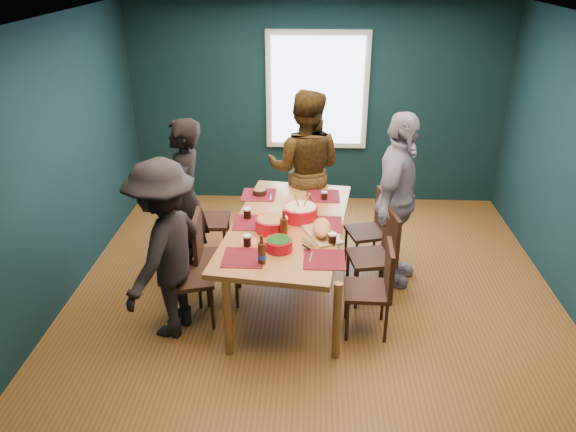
% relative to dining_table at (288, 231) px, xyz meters
% --- Properties ---
extents(room, '(5.01, 5.01, 2.71)m').
position_rel_dining_table_xyz_m(room, '(0.27, 0.27, 0.64)').
color(room, brown).
rests_on(room, ground).
extents(dining_table, '(1.33, 2.25, 0.81)m').
position_rel_dining_table_xyz_m(dining_table, '(0.00, 0.00, 0.00)').
color(dining_table, '#AB7533').
rests_on(dining_table, floor).
extents(chair_left_far, '(0.47, 0.47, 1.00)m').
position_rel_dining_table_xyz_m(chair_left_far, '(-1.02, 0.69, -0.15)').
color(chair_left_far, '#331911').
rests_on(chair_left_far, floor).
extents(chair_left_mid, '(0.45, 0.45, 0.94)m').
position_rel_dining_table_xyz_m(chair_left_mid, '(-0.77, -0.11, -0.18)').
color(chair_left_mid, '#331911').
rests_on(chair_left_mid, floor).
extents(chair_left_near, '(0.54, 0.54, 0.97)m').
position_rel_dining_table_xyz_m(chair_left_near, '(-0.99, -0.54, -0.17)').
color(chair_left_near, '#331911').
rests_on(chair_left_near, floor).
extents(chair_right_far, '(0.50, 0.50, 0.89)m').
position_rel_dining_table_xyz_m(chair_right_far, '(0.92, 0.62, -0.22)').
color(chair_right_far, '#331911').
rests_on(chair_right_far, floor).
extents(chair_right_mid, '(0.50, 0.50, 0.94)m').
position_rel_dining_table_xyz_m(chair_right_mid, '(0.92, -0.00, -0.18)').
color(chair_right_mid, '#331911').
rests_on(chair_right_mid, floor).
extents(chair_right_near, '(0.41, 0.41, 0.89)m').
position_rel_dining_table_xyz_m(chair_right_near, '(0.84, -0.58, -0.21)').
color(chair_right_near, '#331911').
rests_on(chair_right_near, floor).
extents(person_far_left, '(0.43, 0.65, 1.76)m').
position_rel_dining_table_xyz_m(person_far_left, '(-1.08, 0.33, 0.15)').
color(person_far_left, black).
rests_on(person_far_left, floor).
extents(person_back, '(1.00, 0.83, 1.86)m').
position_rel_dining_table_xyz_m(person_back, '(0.14, 1.18, 0.20)').
color(person_back, black).
rests_on(person_back, floor).
extents(person_right, '(0.81, 1.17, 1.84)m').
position_rel_dining_table_xyz_m(person_right, '(1.09, 0.35, 0.19)').
color(person_right, white).
rests_on(person_right, floor).
extents(person_near_left, '(0.92, 1.22, 1.68)m').
position_rel_dining_table_xyz_m(person_near_left, '(-1.05, -0.64, 0.11)').
color(person_near_left, black).
rests_on(person_near_left, floor).
extents(bowl_salad, '(0.31, 0.31, 0.13)m').
position_rel_dining_table_xyz_m(bowl_salad, '(-0.14, -0.16, 0.15)').
color(bowl_salad, red).
rests_on(bowl_salad, dining_table).
extents(bowl_dumpling, '(0.34, 0.34, 0.32)m').
position_rel_dining_table_xyz_m(bowl_dumpling, '(0.12, 0.11, 0.15)').
color(bowl_dumpling, red).
rests_on(bowl_dumpling, dining_table).
extents(bowl_herbs, '(0.24, 0.24, 0.11)m').
position_rel_dining_table_xyz_m(bowl_herbs, '(-0.05, -0.53, 0.13)').
color(bowl_herbs, red).
rests_on(bowl_herbs, dining_table).
extents(cutting_board, '(0.41, 0.62, 0.13)m').
position_rel_dining_table_xyz_m(cutting_board, '(0.33, -0.23, 0.14)').
color(cutting_board, tan).
rests_on(cutting_board, dining_table).
extents(small_bowl, '(0.15, 0.15, 0.06)m').
position_rel_dining_table_xyz_m(small_bowl, '(-0.34, 0.71, 0.11)').
color(small_bowl, black).
rests_on(small_bowl, dining_table).
extents(beer_bottle_a, '(0.07, 0.07, 0.26)m').
position_rel_dining_table_xyz_m(beer_bottle_a, '(-0.18, -0.77, 0.17)').
color(beer_bottle_a, '#42210B').
rests_on(beer_bottle_a, dining_table).
extents(beer_bottle_b, '(0.07, 0.07, 0.28)m').
position_rel_dining_table_xyz_m(beer_bottle_b, '(-0.02, -0.30, 0.18)').
color(beer_bottle_b, '#42210B').
rests_on(beer_bottle_b, dining_table).
extents(cola_glass_a, '(0.08, 0.08, 0.11)m').
position_rel_dining_table_xyz_m(cola_glass_a, '(-0.34, -0.47, 0.13)').
color(cola_glass_a, black).
rests_on(cola_glass_a, dining_table).
extents(cola_glass_b, '(0.08, 0.08, 0.11)m').
position_rel_dining_table_xyz_m(cola_glass_b, '(0.43, -0.41, 0.14)').
color(cola_glass_b, black).
rests_on(cola_glass_b, dining_table).
extents(cola_glass_c, '(0.07, 0.07, 0.09)m').
position_rel_dining_table_xyz_m(cola_glass_c, '(0.36, 0.61, 0.13)').
color(cola_glass_c, black).
rests_on(cola_glass_c, dining_table).
extents(cola_glass_d, '(0.08, 0.08, 0.11)m').
position_rel_dining_table_xyz_m(cola_glass_d, '(-0.41, 0.10, 0.14)').
color(cola_glass_d, black).
rests_on(cola_glass_d, dining_table).
extents(napkin_a, '(0.18, 0.18, 0.00)m').
position_rel_dining_table_xyz_m(napkin_a, '(0.40, 0.05, 0.08)').
color(napkin_a, '#DB5C5C').
rests_on(napkin_a, dining_table).
extents(napkin_b, '(0.17, 0.17, 0.00)m').
position_rel_dining_table_xyz_m(napkin_b, '(-0.34, -0.40, 0.08)').
color(napkin_b, '#DB5C5C').
rests_on(napkin_b, dining_table).
extents(napkin_c, '(0.19, 0.19, 0.00)m').
position_rel_dining_table_xyz_m(napkin_c, '(0.33, -0.69, 0.08)').
color(napkin_c, '#DB5C5C').
rests_on(napkin_c, dining_table).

